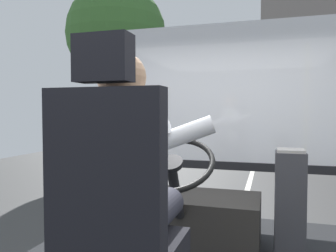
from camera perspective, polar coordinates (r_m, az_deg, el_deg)
The scene contains 7 objects.
ground at distance 10.73m, azimuth 14.44°, elevation -7.03°, with size 18.00×44.00×0.06m.
driver_seat at distance 1.46m, azimuth -8.78°, elevation -16.48°, with size 0.48×0.48×1.35m.
bus_driver at distance 1.51m, azimuth -6.92°, elevation -7.64°, with size 0.74×0.57×0.82m.
steering_console at distance 2.72m, azimuth 3.39°, elevation -15.32°, with size 1.10×1.04×0.88m.
fare_box at distance 2.58m, azimuth 20.12°, elevation -12.58°, with size 0.20×0.23×0.79m.
windshield_panel at distance 3.43m, azimuth 9.53°, elevation 2.25°, with size 2.50×0.08×1.48m.
street_tree at distance 10.32m, azimuth -8.84°, elevation 15.15°, with size 2.92×2.92×5.49m.
Camera 1 is at (0.44, -1.78, 1.74)m, focal length 35.62 mm.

